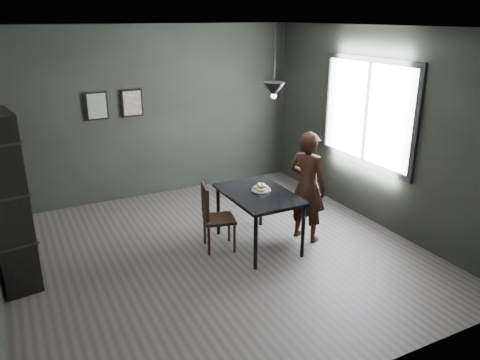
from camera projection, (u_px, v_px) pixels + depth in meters
name	position (u px, v px, depth m)	size (l,w,h in m)	color
ground	(218.00, 254.00, 6.05)	(5.00, 5.00, 0.00)	#322E2B
back_wall	(154.00, 113.00, 7.68)	(5.00, 0.10, 2.80)	black
ceiling	(214.00, 27.00, 5.11)	(5.00, 5.00, 0.02)	silver
window_assembly	(366.00, 112.00, 6.74)	(0.04, 1.96, 1.56)	white
cafe_table	(259.00, 198.00, 6.08)	(0.80, 1.20, 0.75)	black
white_plate	(261.00, 190.00, 6.12)	(0.23, 0.23, 0.01)	silver
donut_pile	(261.00, 188.00, 6.11)	(0.20, 0.21, 0.09)	beige
woman	(308.00, 187.00, 6.25)	(0.55, 0.36, 1.52)	black
wood_chair	(213.00, 213.00, 6.03)	(0.47, 0.47, 0.90)	black
shelf_unit	(6.00, 203.00, 5.07)	(0.38, 0.67, 2.00)	black
pendant_lamp	(274.00, 89.00, 5.81)	(0.28, 0.28, 0.86)	black
framed_print_left	(97.00, 106.00, 7.20)	(0.34, 0.04, 0.44)	black
framed_print_right	(132.00, 103.00, 7.44)	(0.34, 0.04, 0.44)	black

